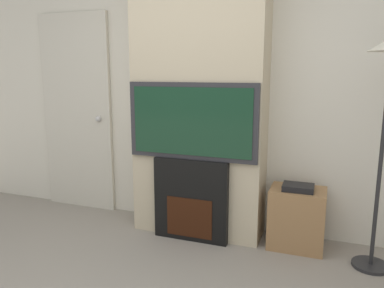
{
  "coord_description": "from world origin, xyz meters",
  "views": [
    {
      "loc": [
        1.11,
        -1.37,
        1.49
      ],
      "look_at": [
        0.0,
        1.61,
        0.87
      ],
      "focal_mm": 35.0,
      "sensor_mm": 36.0,
      "label": 1
    }
  ],
  "objects": [
    {
      "name": "wall_back",
      "position": [
        0.0,
        2.03,
        1.35
      ],
      "size": [
        6.0,
        0.06,
        2.7
      ],
      "color": "silver",
      "rests_on": "ground_plane"
    },
    {
      "name": "television",
      "position": [
        0.0,
        1.61,
        1.07
      ],
      "size": [
        1.16,
        0.07,
        0.66
      ],
      "color": "#2D2D33",
      "rests_on": "fireplace"
    },
    {
      "name": "entry_door",
      "position": [
        -1.46,
        1.97,
        1.04
      ],
      "size": [
        0.84,
        0.09,
        2.09
      ],
      "color": "beige",
      "rests_on": "ground_plane"
    },
    {
      "name": "media_stand",
      "position": [
        0.9,
        1.76,
        0.27
      ],
      "size": [
        0.46,
        0.34,
        0.57
      ],
      "color": "#997047",
      "rests_on": "ground_plane"
    },
    {
      "name": "chimney_breast",
      "position": [
        0.0,
        1.8,
        1.35
      ],
      "size": [
        1.18,
        0.39,
        2.7
      ],
      "color": "beige",
      "rests_on": "ground_plane"
    },
    {
      "name": "fireplace",
      "position": [
        0.0,
        1.61,
        0.37
      ],
      "size": [
        0.68,
        0.15,
        0.74
      ],
      "color": "black",
      "rests_on": "ground_plane"
    }
  ]
}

